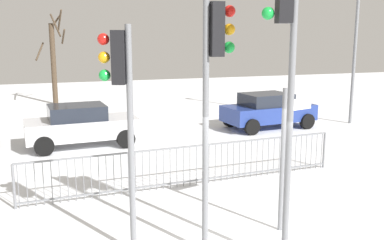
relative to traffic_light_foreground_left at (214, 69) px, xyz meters
name	(u,v)px	position (x,y,z in m)	size (l,w,h in m)	color
ground_plane	(242,238)	(0.71, 0.25, -3.32)	(60.00, 60.00, 0.00)	white
traffic_light_foreground_left	(214,69)	(0.00, 0.00, 0.00)	(0.57, 0.32, 4.53)	slate
traffic_light_rear_left	(284,47)	(0.87, -0.81, 0.38)	(0.56, 0.37, 5.07)	slate
traffic_light_foreground_right	(121,89)	(-1.53, 0.43, -0.34)	(0.55, 0.37, 4.07)	slate
direction_sign_post	(285,152)	(1.66, 0.38, -1.69)	(0.76, 0.27, 2.89)	slate
pedestrian_guard_railing	(190,165)	(0.70, 3.48, -2.76)	(8.57, 0.62, 1.07)	slate
car_white_near	(81,125)	(-1.65, 8.65, -2.55)	(3.91, 2.14, 1.47)	silver
car_blue_trailing	(268,110)	(6.03, 9.35, -2.55)	(3.97, 2.29, 1.47)	navy
street_lamp	(358,10)	(10.00, 9.11, 1.56)	(0.36, 0.36, 8.17)	slate
bare_tree_left	(54,59)	(-2.23, 18.91, -0.81)	(1.65, 1.51, 5.19)	#473828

